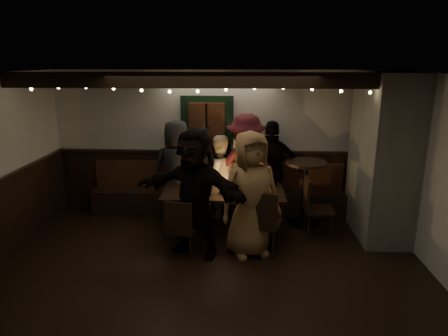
{
  "coord_description": "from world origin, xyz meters",
  "views": [
    {
      "loc": [
        0.43,
        -4.71,
        2.77
      ],
      "look_at": [
        0.14,
        1.6,
        1.05
      ],
      "focal_mm": 32.0,
      "sensor_mm": 36.0,
      "label": 1
    }
  ],
  "objects_px": {
    "chair_near_left": "(181,226)",
    "person_c": "(219,176)",
    "person_b": "(203,173)",
    "high_top": "(305,185)",
    "dining_table": "(223,196)",
    "person_g": "(250,194)",
    "chair_near_right": "(263,220)",
    "chair_end": "(313,204)",
    "person_e": "(272,170)",
    "person_f": "(195,192)",
    "person_d": "(246,167)",
    "person_a": "(177,170)"
  },
  "relations": [
    {
      "from": "chair_near_left",
      "to": "person_c",
      "type": "height_order",
      "value": "person_c"
    },
    {
      "from": "person_b",
      "to": "high_top",
      "type": "bearing_deg",
      "value": -163.33
    },
    {
      "from": "dining_table",
      "to": "person_g",
      "type": "relative_size",
      "value": 1.07
    },
    {
      "from": "chair_near_right",
      "to": "chair_end",
      "type": "relative_size",
      "value": 1.0
    },
    {
      "from": "person_e",
      "to": "person_f",
      "type": "relative_size",
      "value": 0.93
    },
    {
      "from": "person_d",
      "to": "person_f",
      "type": "height_order",
      "value": "person_d"
    },
    {
      "from": "person_c",
      "to": "chair_end",
      "type": "bearing_deg",
      "value": 128.62
    },
    {
      "from": "chair_end",
      "to": "high_top",
      "type": "distance_m",
      "value": 0.57
    },
    {
      "from": "person_a",
      "to": "person_b",
      "type": "bearing_deg",
      "value": -165.51
    },
    {
      "from": "person_a",
      "to": "person_g",
      "type": "relative_size",
      "value": 0.97
    },
    {
      "from": "chair_near_left",
      "to": "person_c",
      "type": "bearing_deg",
      "value": 74.99
    },
    {
      "from": "person_a",
      "to": "person_d",
      "type": "bearing_deg",
      "value": -172.2
    },
    {
      "from": "chair_near_left",
      "to": "person_b",
      "type": "relative_size",
      "value": 0.54
    },
    {
      "from": "chair_end",
      "to": "person_c",
      "type": "height_order",
      "value": "person_c"
    },
    {
      "from": "dining_table",
      "to": "person_f",
      "type": "height_order",
      "value": "person_f"
    },
    {
      "from": "chair_near_left",
      "to": "chair_near_right",
      "type": "height_order",
      "value": "chair_near_right"
    },
    {
      "from": "chair_end",
      "to": "person_c",
      "type": "relative_size",
      "value": 0.66
    },
    {
      "from": "chair_near_right",
      "to": "high_top",
      "type": "relative_size",
      "value": 0.89
    },
    {
      "from": "person_c",
      "to": "person_g",
      "type": "height_order",
      "value": "person_g"
    },
    {
      "from": "person_a",
      "to": "person_e",
      "type": "xyz_separation_m",
      "value": [
        1.68,
        0.14,
        -0.01
      ]
    },
    {
      "from": "person_c",
      "to": "person_e",
      "type": "bearing_deg",
      "value": 159.41
    },
    {
      "from": "person_b",
      "to": "person_g",
      "type": "distance_m",
      "value": 1.64
    },
    {
      "from": "person_d",
      "to": "person_e",
      "type": "distance_m",
      "value": 0.48
    },
    {
      "from": "high_top",
      "to": "chair_near_left",
      "type": "bearing_deg",
      "value": -144.89
    },
    {
      "from": "chair_near_right",
      "to": "person_a",
      "type": "relative_size",
      "value": 0.56
    },
    {
      "from": "person_f",
      "to": "dining_table",
      "type": "bearing_deg",
      "value": 86.64
    },
    {
      "from": "dining_table",
      "to": "person_f",
      "type": "relative_size",
      "value": 1.05
    },
    {
      "from": "chair_near_right",
      "to": "high_top",
      "type": "distance_m",
      "value": 1.45
    },
    {
      "from": "chair_end",
      "to": "dining_table",
      "type": "bearing_deg",
      "value": 176.17
    },
    {
      "from": "chair_near_right",
      "to": "person_e",
      "type": "distance_m",
      "value": 1.6
    },
    {
      "from": "chair_near_left",
      "to": "person_b",
      "type": "xyz_separation_m",
      "value": [
        0.16,
        1.62,
        0.33
      ]
    },
    {
      "from": "chair_near_right",
      "to": "person_g",
      "type": "distance_m",
      "value": 0.41
    },
    {
      "from": "person_b",
      "to": "person_e",
      "type": "bearing_deg",
      "value": -151.86
    },
    {
      "from": "person_g",
      "to": "person_d",
      "type": "bearing_deg",
      "value": 70.62
    },
    {
      "from": "dining_table",
      "to": "person_b",
      "type": "distance_m",
      "value": 0.83
    },
    {
      "from": "person_b",
      "to": "person_e",
      "type": "xyz_separation_m",
      "value": [
        1.23,
        0.07,
        0.05
      ]
    },
    {
      "from": "chair_near_right",
      "to": "chair_end",
      "type": "height_order",
      "value": "chair_near_right"
    },
    {
      "from": "person_e",
      "to": "person_a",
      "type": "bearing_deg",
      "value": 8.96
    },
    {
      "from": "high_top",
      "to": "person_e",
      "type": "relative_size",
      "value": 0.64
    },
    {
      "from": "dining_table",
      "to": "person_g",
      "type": "bearing_deg",
      "value": -60.01
    },
    {
      "from": "chair_end",
      "to": "person_f",
      "type": "height_order",
      "value": "person_f"
    },
    {
      "from": "chair_near_right",
      "to": "person_c",
      "type": "distance_m",
      "value": 1.68
    },
    {
      "from": "high_top",
      "to": "person_b",
      "type": "height_order",
      "value": "person_b"
    },
    {
      "from": "person_e",
      "to": "person_f",
      "type": "bearing_deg",
      "value": 55.25
    },
    {
      "from": "chair_near_right",
      "to": "person_f",
      "type": "bearing_deg",
      "value": 177.15
    },
    {
      "from": "person_d",
      "to": "person_f",
      "type": "xyz_separation_m",
      "value": [
        -0.74,
        -1.41,
        -0.0
      ]
    },
    {
      "from": "dining_table",
      "to": "person_g",
      "type": "distance_m",
      "value": 0.88
    },
    {
      "from": "chair_near_left",
      "to": "person_g",
      "type": "relative_size",
      "value": 0.48
    },
    {
      "from": "person_a",
      "to": "person_c",
      "type": "relative_size",
      "value": 1.18
    },
    {
      "from": "chair_end",
      "to": "high_top",
      "type": "bearing_deg",
      "value": 95.57
    }
  ]
}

